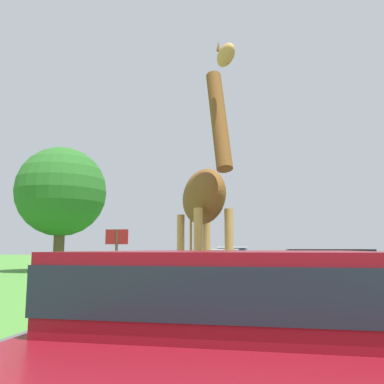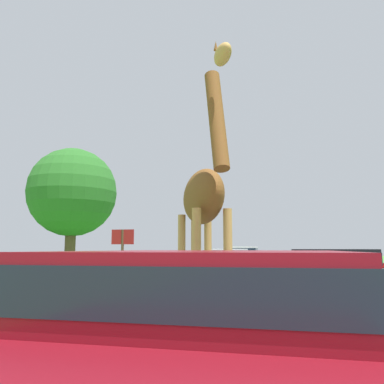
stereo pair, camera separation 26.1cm
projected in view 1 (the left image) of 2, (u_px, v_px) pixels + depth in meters
name	position (u px, v px, depth m)	size (l,w,h in m)	color
road	(277.00, 267.00, 28.24)	(8.08, 120.00, 0.00)	#4C4C4F
giraffe_near_road	(204.00, 197.00, 7.37)	(1.53, 2.63, 4.63)	tan
car_lead_maroon	(235.00, 339.00, 2.73)	(1.95, 4.72, 1.28)	maroon
car_queue_right	(218.00, 262.00, 18.49)	(1.94, 4.50, 1.29)	silver
car_queue_left	(337.00, 264.00, 16.36)	(1.90, 4.82, 1.25)	#561914
car_far_ahead	(327.00, 275.00, 9.51)	(1.98, 4.56, 1.29)	black
car_verge_right	(233.00, 258.00, 24.73)	(1.83, 3.99, 1.43)	silver
tree_centre_back	(61.00, 192.00, 23.90)	(5.24, 5.24, 7.25)	brown
sign_post	(116.00, 249.00, 11.98)	(0.70, 0.08, 1.87)	#4C3823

